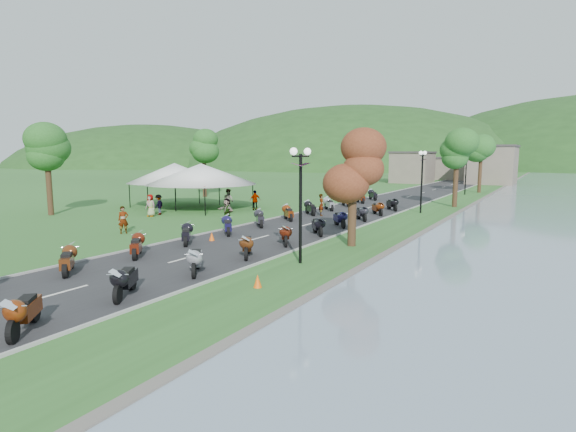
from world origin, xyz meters
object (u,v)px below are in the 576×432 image
Objects in this scene: vendor_tent_main at (201,186)px; pedestrian_c at (159,215)px; pedestrian_a at (124,234)px; pedestrian_b at (229,212)px.

vendor_tent_main reaches higher than pedestrian_c.
pedestrian_a is 11.40m from pedestrian_b.
pedestrian_a is at bearing 14.49° from pedestrian_c.
vendor_tent_main is 5.14m from pedestrian_c.
pedestrian_c is at bearing 63.04° from pedestrian_b.
pedestrian_a reaches higher than pedestrian_c.
pedestrian_c is at bearing -93.43° from vendor_tent_main.
pedestrian_b is at bearing 120.38° from pedestrian_c.
pedestrian_b is 5.59m from pedestrian_c.
vendor_tent_main is at bearing 50.42° from pedestrian_a.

